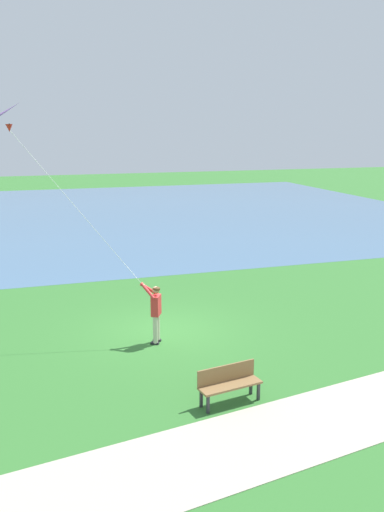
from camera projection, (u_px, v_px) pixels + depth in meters
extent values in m
plane|color=#33702D|center=(165.00, 331.00, 17.06)|extent=(120.00, 120.00, 0.00)
cube|color=#476B8E|center=(133.00, 213.00, 40.75)|extent=(36.00, 44.00, 0.01)
cube|color=#B7AD99|center=(327.00, 420.00, 11.85)|extent=(7.68, 31.95, 0.02)
cube|color=#232328|center=(155.00, 343.00, 16.00)|extent=(0.21, 0.26, 0.06)
cylinder|color=beige|center=(155.00, 330.00, 15.90)|extent=(0.14, 0.14, 0.82)
cube|color=#232328|center=(157.00, 340.00, 16.23)|extent=(0.21, 0.26, 0.06)
cylinder|color=beige|center=(157.00, 327.00, 16.13)|extent=(0.14, 0.14, 0.82)
cube|color=red|center=(156.00, 305.00, 15.85)|extent=(0.46, 0.39, 0.60)
sphere|color=tan|center=(156.00, 290.00, 15.75)|extent=(0.22, 0.22, 0.22)
ellipsoid|color=#4C3319|center=(156.00, 289.00, 15.74)|extent=(0.31, 0.31, 0.13)
cylinder|color=red|center=(148.00, 291.00, 15.71)|extent=(0.52, 0.37, 0.43)
cylinder|color=red|center=(149.00, 289.00, 15.88)|extent=(0.09, 0.56, 0.43)
sphere|color=tan|center=(143.00, 285.00, 15.79)|extent=(0.10, 0.10, 0.10)
pyramid|color=purple|center=(21.00, 117.00, 15.56)|extent=(1.46, 0.75, 0.46)
cone|color=red|center=(9.00, 128.00, 15.53)|extent=(0.21, 0.21, 0.22)
cylinder|color=black|center=(9.00, 124.00, 15.50)|extent=(1.37, 0.07, 0.02)
cylinder|color=silver|center=(77.00, 208.00, 15.67)|extent=(1.90, 3.40, 4.40)
cube|color=olive|center=(230.00, 385.00, 12.47)|extent=(0.68, 1.55, 0.05)
cube|color=olive|center=(226.00, 373.00, 12.58)|extent=(0.29, 1.49, 0.40)
cube|color=#2D2D33|center=(258.00, 391.00, 12.68)|extent=(0.07, 0.07, 0.45)
cube|color=#2D2D33|center=(251.00, 385.00, 12.96)|extent=(0.07, 0.07, 0.45)
cube|color=#2D2D33|center=(208.00, 404.00, 12.08)|extent=(0.07, 0.07, 0.45)
cube|color=#2D2D33|center=(201.00, 398.00, 12.36)|extent=(0.07, 0.07, 0.45)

